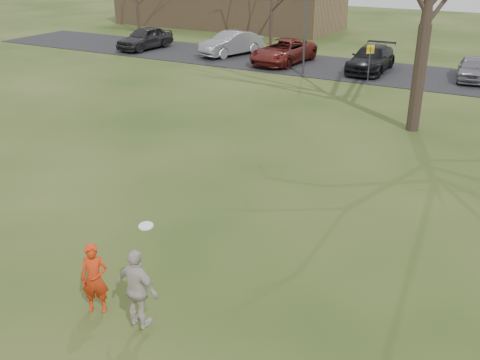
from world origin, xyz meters
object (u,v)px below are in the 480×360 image
object	(u,v)px
car_3	(371,59)
catching_play	(138,289)
car_2	(283,51)
car_4	(473,68)
car_1	(231,43)
player_defender	(95,279)
lamp_post	(306,3)
building	(228,4)
car_0	(145,38)

from	to	relation	value
car_3	catching_play	distance (m)	25.66
car_2	car_4	xyz separation A→B (m)	(11.10, 0.80, -0.09)
car_3	car_4	distance (m)	5.59
car_3	car_4	xyz separation A→B (m)	(5.57, 0.47, -0.09)
car_1	catching_play	world-z (taller)	catching_play
car_4	catching_play	size ratio (longest dim) A/B	1.68
player_defender	car_2	size ratio (longest dim) A/B	0.29
car_2	lamp_post	distance (m)	4.45
car_3	building	world-z (taller)	building
player_defender	car_3	world-z (taller)	player_defender
car_1	player_defender	bearing A→B (deg)	-48.51
catching_play	car_3	bearing A→B (deg)	96.74
player_defender	catching_play	world-z (taller)	catching_play
car_2	car_4	distance (m)	11.13
car_0	lamp_post	bearing A→B (deg)	-3.60
player_defender	car_3	xyz separation A→B (m)	(-1.78, 25.36, -0.01)
car_4	player_defender	bearing A→B (deg)	-105.69
car_1	car_4	size ratio (longest dim) A/B	1.25
car_4	car_1	bearing A→B (deg)	172.80
player_defender	car_3	size ratio (longest dim) A/B	0.31
car_1	lamp_post	world-z (taller)	lamp_post
player_defender	car_1	distance (m)	28.26
car_1	lamp_post	bearing A→B (deg)	-6.56
building	lamp_post	size ratio (longest dim) A/B	3.29
car_1	car_3	distance (m)	9.79
car_1	car_2	size ratio (longest dim) A/B	0.89
car_4	building	xyz separation A→B (m)	(-22.84, 12.58, 1.25)
car_3	car_4	bearing A→B (deg)	2.84
car_0	car_1	world-z (taller)	car_1
building	car_2	bearing A→B (deg)	-48.74
player_defender	building	size ratio (longest dim) A/B	0.08
catching_play	lamp_post	bearing A→B (deg)	105.24
catching_play	car_0	bearing A→B (deg)	127.71
player_defender	car_4	distance (m)	26.10
building	lamp_post	world-z (taller)	lamp_post
catching_play	building	distance (m)	43.55
car_2	building	bearing A→B (deg)	135.67
car_3	lamp_post	world-z (taller)	lamp_post
building	car_4	bearing A→B (deg)	-28.84
building	car_1	bearing A→B (deg)	-59.31
car_1	car_4	distance (m)	15.35
car_0	catching_play	xyz separation A→B (m)	(19.30, -24.96, 0.19)
lamp_post	catching_play	bearing A→B (deg)	-74.76
car_2	catching_play	distance (m)	26.57
building	car_0	bearing A→B (deg)	-85.87
car_0	car_1	bearing A→B (deg)	13.24
car_2	car_4	bearing A→B (deg)	8.53
car_2	lamp_post	world-z (taller)	lamp_post
car_2	catching_play	world-z (taller)	catching_play
car_2	lamp_post	xyz separation A→B (m)	(2.27, -2.12, 3.19)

